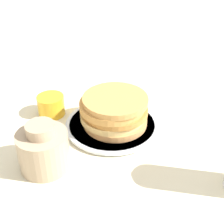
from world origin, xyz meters
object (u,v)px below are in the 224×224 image
(pancake_stack, at_px, (114,111))
(plate, at_px, (112,125))
(juice_glass, at_px, (51,105))
(cream_jug, at_px, (43,149))

(pancake_stack, bearing_deg, plate, 128.26)
(plate, bearing_deg, pancake_stack, -51.74)
(plate, distance_m, juice_glass, 0.18)
(pancake_stack, xyz_separation_m, cream_jug, (-0.21, 0.02, -0.00))
(pancake_stack, bearing_deg, juice_glass, 110.94)
(plate, xyz_separation_m, juice_glass, (-0.06, 0.17, 0.02))
(juice_glass, xyz_separation_m, cream_jug, (-0.14, -0.15, 0.02))
(plate, distance_m, cream_jug, 0.21)
(plate, distance_m, pancake_stack, 0.04)
(plate, relative_size, cream_jug, 2.16)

